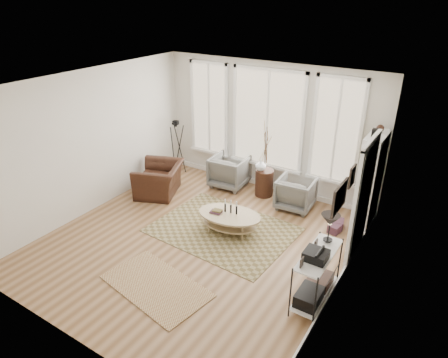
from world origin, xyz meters
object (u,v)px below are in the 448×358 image
Objects in this scene: armchair_left at (229,171)px; armchair_right at (296,193)px; coffee_table at (229,218)px; accent_chair at (159,179)px; bookcase at (370,182)px; side_table at (265,161)px; low_shelf at (317,272)px.

armchair_left is 1.08× the size of armchair_right.
accent_chair reaches higher than coffee_table.
bookcase is 1.20× the size of side_table.
accent_chair is (-2.89, -1.03, 0.01)m from armchair_right.
side_table is (0.91, 0.02, 0.45)m from armchair_left.
low_shelf is 1.21× the size of accent_chair.
side_table is 1.58× the size of accent_chair.
low_shelf is 4.49m from accent_chair.
side_table reaches higher than coffee_table.
armchair_right reaches higher than coffee_table.
bookcase is 2.50× the size of armchair_left.
low_shelf reaches higher than armchair_right.
armchair_right is at bearing 65.56° from coffee_table.
accent_chair is at bearing 166.54° from coffee_table.
side_table is at bearing 94.24° from coffee_table.
coffee_table is 1.76× the size of armchair_right.
coffee_table is (-2.07, 0.90, -0.21)m from low_shelf.
bookcase is 1.90× the size of accent_chair.
armchair_right is at bearing 119.03° from low_shelf.
bookcase reaches higher than armchair_left.
bookcase is at bearing 81.53° from accent_chair.
armchair_left is (-3.11, 2.61, -0.14)m from low_shelf.
accent_chair is (-2.05, -1.20, -0.47)m from side_table.
coffee_table is 1.62× the size of armchair_left.
side_table reaches higher than armchair_left.
armchair_right is 3.07m from accent_chair.
bookcase is 2.71× the size of armchair_right.
armchair_left is at bearing 113.26° from accent_chair.
accent_chair is at bearing 41.55° from armchair_left.
accent_chair is (-4.31, -1.10, -0.60)m from bookcase.
armchair_left is at bearing -9.00° from armchair_right.
side_table is at bearing 177.40° from bookcase.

